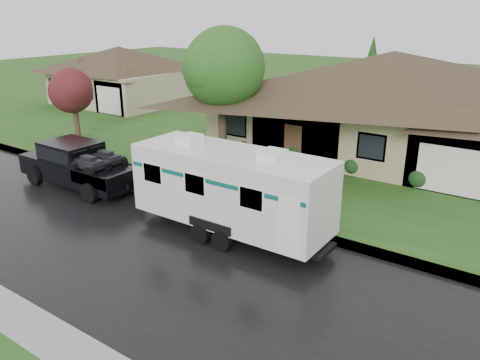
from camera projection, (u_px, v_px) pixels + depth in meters
name	position (u px, v px, depth m)	size (l,w,h in m)	color
ground	(203.00, 236.00, 17.07)	(140.00, 140.00, 0.00)	#224C17
road	(165.00, 258.00, 15.52)	(140.00, 8.00, 0.01)	black
curb	(238.00, 213.00, 18.79)	(140.00, 0.50, 0.15)	gray
lawn	(357.00, 144.00, 28.65)	(140.00, 26.00, 0.15)	#224C17
house_main	(395.00, 92.00, 25.33)	(19.44, 10.80, 6.90)	#998C68
house_far	(120.00, 70.00, 39.98)	(10.80, 8.64, 5.80)	tan
tree_left_green	(222.00, 73.00, 22.86)	(4.11, 4.11, 6.80)	#382B1E
tree_red	(73.00, 90.00, 27.98)	(2.75, 2.75, 4.55)	#382B1E
shrub_row	(353.00, 164.00, 22.97)	(13.60, 1.00, 1.00)	#143814
pickup_truck	(77.00, 163.00, 21.60)	(6.27, 2.38, 2.09)	black
travel_trailer	(231.00, 187.00, 16.64)	(7.73, 2.72, 3.47)	silver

